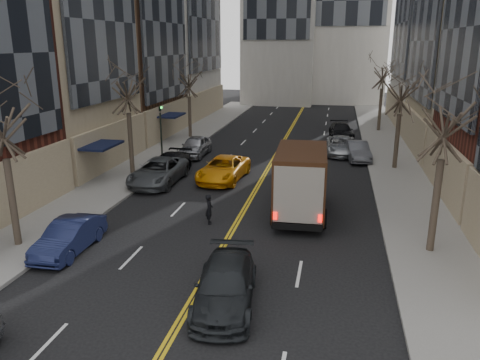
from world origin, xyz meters
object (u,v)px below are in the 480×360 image
at_px(observer_sedan, 225,286).
at_px(pedestrian, 209,209).
at_px(taxi, 223,169).
at_px(ups_truck, 301,181).

bearing_deg(observer_sedan, pedestrian, 102.57).
bearing_deg(pedestrian, taxi, -10.65).
bearing_deg(taxi, ups_truck, -40.56).
bearing_deg(pedestrian, observer_sedan, -179.59).
bearing_deg(pedestrian, ups_truck, -81.64).
bearing_deg(ups_truck, observer_sedan, -103.00).
distance_m(ups_truck, observer_sedan, 9.55).
xyz_separation_m(ups_truck, pedestrian, (-4.29, -2.22, -1.04)).
xyz_separation_m(taxi, pedestrian, (1.12, -7.61, 0.01)).
bearing_deg(taxi, observer_sedan, -71.84).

